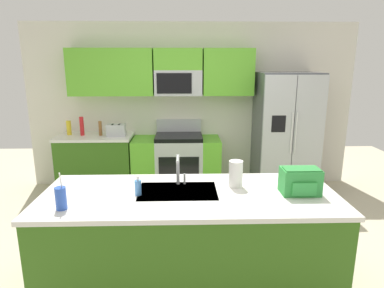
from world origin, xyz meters
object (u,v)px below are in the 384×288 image
toaster (116,130)px  bottle_red (82,126)px  refrigerator (285,134)px  pepper_mill (100,128)px  bottle_yellow (69,128)px  soap_dispenser (138,187)px  range_oven (177,163)px  backpack (300,181)px  drink_cup_blue (61,198)px  paper_towel_roll (236,174)px  sink_faucet (179,168)px

toaster → bottle_red: 0.54m
refrigerator → pepper_mill: 2.85m
bottle_yellow → soap_dispenser: bottle_yellow is taller
range_oven → pepper_mill: (-1.16, -0.00, 0.57)m
bottle_yellow → backpack: 3.69m
soap_dispenser → bottle_yellow: bearing=119.5°
range_oven → drink_cup_blue: (-0.83, -2.65, 0.55)m
pepper_mill → bottle_red: 0.29m
soap_dispenser → backpack: backpack is taller
pepper_mill → backpack: bearing=-46.6°
range_oven → drink_cup_blue: drink_cup_blue is taller
pepper_mill → paper_towel_roll: bearing=-51.8°
pepper_mill → sink_faucet: bearing=-60.5°
sink_faucet → toaster: bearing=114.7°
range_oven → pepper_mill: bearing=-179.9°
toaster → pepper_mill: pepper_mill is taller
bottle_red → sink_faucet: (1.51, -2.18, 0.02)m
sink_faucet → drink_cup_blue: 1.02m
range_oven → sink_faucet: 2.25m
pepper_mill → range_oven: bearing=0.1°
paper_towel_roll → sink_faucet: bearing=174.8°
pepper_mill → refrigerator: bearing=-1.4°
bottle_yellow → sink_faucet: 2.81m
toaster → soap_dispenser: 2.41m
bottle_yellow → range_oven: bearing=-1.9°
range_oven → sink_faucet: sink_faucet is taller
sink_faucet → pepper_mill: bearing=119.5°
refrigerator → soap_dispenser: 3.03m
toaster → drink_cup_blue: 2.60m
bottle_yellow → backpack: size_ratio=0.69×
sink_faucet → paper_towel_roll: bearing=-5.2°
pepper_mill → paper_towel_roll: 2.81m
drink_cup_blue → backpack: drink_cup_blue is taller
drink_cup_blue → backpack: 1.95m
backpack → soap_dispenser: bearing=179.6°
pepper_mill → paper_towel_roll: (1.74, -2.21, 0.01)m
refrigerator → toaster: size_ratio=6.61×
bottle_yellow → drink_cup_blue: size_ratio=0.74×
toaster → paper_towel_roll: bearing=-55.4°
paper_towel_roll → refrigerator: bearing=62.5°
refrigerator → sink_faucet: bearing=-127.9°
drink_cup_blue → sink_faucet: bearing=28.5°
soap_dispenser → toaster: bearing=105.2°
bottle_red → sink_faucet: size_ratio=1.02×
drink_cup_blue → backpack: bearing=7.5°
sink_faucet → bottle_red: bearing=124.7°
bottle_yellow → backpack: (2.76, -2.45, 0.01)m
bottle_yellow → drink_cup_blue: bearing=-72.9°
bottle_yellow → toaster: bearing=-8.2°
range_oven → soap_dispenser: size_ratio=8.00×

